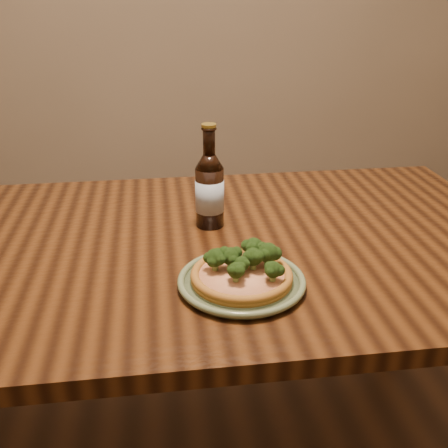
{
  "coord_description": "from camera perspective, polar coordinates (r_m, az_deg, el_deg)",
  "views": [
    {
      "loc": [
        -0.08,
        -1.0,
        1.31
      ],
      "look_at": [
        0.06,
        0.04,
        0.82
      ],
      "focal_mm": 42.0,
      "sensor_mm": 36.0,
      "label": 1
    }
  ],
  "objects": [
    {
      "name": "beer_bottle",
      "position": [
        1.28,
        -1.58,
        3.77
      ],
      "size": [
        0.07,
        0.07,
        0.26
      ],
      "rotation": [
        0.0,
        0.0,
        -0.2
      ],
      "color": "black",
      "rests_on": "table"
    },
    {
      "name": "plate",
      "position": [
        1.06,
        1.92,
        -6.26
      ],
      "size": [
        0.26,
        0.26,
        0.02
      ],
      "rotation": [
        0.0,
        0.0,
        -0.14
      ],
      "color": "#606F4C",
      "rests_on": "table"
    },
    {
      "name": "table",
      "position": [
        1.28,
        -2.96,
        -5.58
      ],
      "size": [
        1.6,
        0.9,
        0.75
      ],
      "color": "#3E210D",
      "rests_on": "ground"
    },
    {
      "name": "pizza",
      "position": [
        1.05,
        2.07,
        -5.23
      ],
      "size": [
        0.2,
        0.2,
        0.07
      ],
      "rotation": [
        0.0,
        0.0,
        -0.13
      ],
      "color": "#986322",
      "rests_on": "plate"
    }
  ]
}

